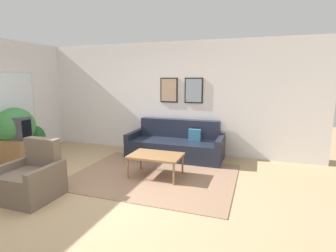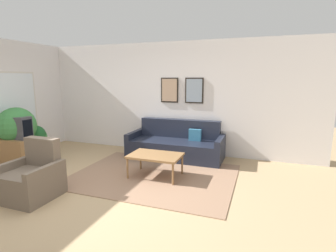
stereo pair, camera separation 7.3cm
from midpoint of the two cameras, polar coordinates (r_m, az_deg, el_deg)
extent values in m
plane|color=tan|center=(4.54, -17.01, -14.02)|extent=(16.00, 16.00, 0.00)
cube|color=#937056|center=(5.10, -2.70, -10.72)|extent=(3.01, 2.31, 0.01)
cube|color=silver|center=(6.66, -2.73, 6.17)|extent=(8.00, 0.06, 2.70)
cube|color=black|center=(6.46, 0.68, 7.82)|extent=(0.44, 0.03, 0.60)
cube|color=tan|center=(6.44, 0.63, 7.82)|extent=(0.38, 0.01, 0.54)
cube|color=black|center=(6.28, 6.07, 7.69)|extent=(0.44, 0.03, 0.60)
cube|color=#8999A8|center=(6.26, 6.04, 7.69)|extent=(0.38, 0.01, 0.54)
cube|color=beige|center=(7.07, -30.57, 4.64)|extent=(0.02, 1.34, 1.37)
cube|color=white|center=(7.07, -30.54, 4.64)|extent=(0.02, 1.26, 1.29)
cube|color=#1E2333|center=(6.12, 1.93, -5.03)|extent=(1.95, 0.90, 0.42)
cube|color=#1E2333|center=(6.35, 2.93, -0.49)|extent=(1.95, 0.20, 0.44)
cube|color=#1E2333|center=(6.49, -6.82, -3.58)|extent=(0.12, 0.90, 0.56)
cube|color=#1E2333|center=(5.88, 11.63, -5.19)|extent=(0.12, 0.90, 0.56)
cube|color=teal|center=(6.03, 6.25, -2.03)|extent=(0.28, 0.10, 0.28)
cube|color=olive|center=(4.92, -2.35, -6.46)|extent=(0.96, 0.64, 0.04)
cylinder|color=olive|center=(4.93, -8.39, -9.18)|extent=(0.04, 0.04, 0.39)
cylinder|color=olive|center=(4.60, 1.54, -10.53)|extent=(0.04, 0.04, 0.39)
cylinder|color=olive|center=(5.40, -5.59, -7.37)|extent=(0.04, 0.04, 0.39)
cylinder|color=olive|center=(5.10, 3.52, -8.42)|extent=(0.04, 0.04, 0.39)
cube|color=olive|center=(6.55, -29.36, -4.75)|extent=(0.70, 0.51, 0.56)
cube|color=#424247|center=(6.44, -29.77, -0.28)|extent=(0.61, 0.28, 0.48)
cube|color=black|center=(6.21, -27.92, -0.46)|extent=(0.01, 0.23, 0.37)
cube|color=#6B5B4C|center=(4.66, -27.43, -11.22)|extent=(0.59, 0.76, 0.43)
cube|color=#6B5B4C|center=(4.72, -25.22, -5.06)|extent=(0.59, 0.16, 0.46)
cube|color=#6B5B4C|center=(4.89, -30.25, -9.74)|extent=(0.09, 0.76, 0.55)
cube|color=#6B5B4C|center=(4.41, -24.41, -11.37)|extent=(0.09, 0.76, 0.55)
cylinder|color=beige|center=(6.76, -29.26, -5.78)|extent=(0.26, 0.26, 0.22)
cylinder|color=#51381E|center=(6.70, -29.43, -3.86)|extent=(0.04, 0.04, 0.24)
sphere|color=#3D8442|center=(6.62, -29.79, 0.05)|extent=(0.81, 0.81, 0.81)
cylinder|color=#935638|center=(7.07, -25.87, -5.05)|extent=(0.25, 0.25, 0.17)
cylinder|color=#51381E|center=(7.03, -25.97, -3.92)|extent=(0.04, 0.04, 0.12)
sphere|color=#3D8442|center=(6.98, -26.11, -2.11)|extent=(0.39, 0.39, 0.39)
cylinder|color=#935638|center=(7.04, -26.30, -5.14)|extent=(0.27, 0.27, 0.17)
cylinder|color=#51381E|center=(7.00, -26.41, -3.91)|extent=(0.04, 0.04, 0.14)
sphere|color=#1E5628|center=(6.94, -26.58, -1.79)|extent=(0.46, 0.46, 0.46)
camera|label=1|loc=(0.04, -89.62, 0.07)|focal=28.00mm
camera|label=2|loc=(0.04, 90.38, -0.07)|focal=28.00mm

